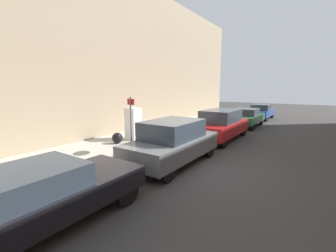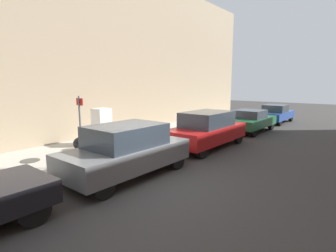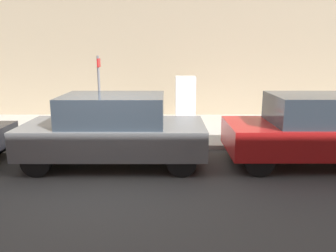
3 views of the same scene
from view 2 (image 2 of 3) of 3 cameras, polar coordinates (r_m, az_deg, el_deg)
The scene contains 12 objects.
ground_plane at distance 8.53m, azimuth -5.07°, elevation -11.74°, with size 80.00×80.00×0.00m, color #383533.
sidewalk_slab at distance 11.79m, azimuth -20.37°, elevation -6.04°, with size 4.72×44.00×0.13m, color #B2ADA0.
building_facade_near at distance 14.39m, azimuth -28.27°, elevation 15.77°, with size 1.67×39.60×9.92m, color tan.
discarded_refrigerator at distance 12.90m, azimuth -14.19°, elevation -0.17°, with size 0.71×0.72×1.77m.
manhole_cover at distance 11.40m, azimuth -27.83°, elevation -6.69°, with size 0.70×0.70×0.02m, color #47443F.
street_sign_post at distance 9.49m, azimuth -18.51°, elevation -0.44°, with size 0.36×0.07×2.51m.
fire_hydrant at distance 17.65m, azimuth 11.48°, elevation 0.71°, with size 0.22×0.22×0.73m.
trash_bag at distance 12.35m, azimuth -18.68°, elevation -3.63°, with size 0.56×0.56×0.56m, color black.
parked_suv_gray at distance 8.76m, azimuth -9.01°, elevation -5.19°, with size 1.96×4.41×1.73m.
parked_suv_red at distance 12.68m, azimuth 8.46°, elevation -0.70°, with size 1.92×4.68×1.74m.
parked_sedan_green at distance 17.52m, azimuth 17.52°, elevation 1.19°, with size 1.88×4.32×1.41m.
parked_hatchback_blue at distance 22.32m, azimuth 22.38°, elevation 2.51°, with size 1.77×4.19×1.42m.
Camera 2 is at (5.58, -5.70, 3.04)m, focal length 28.00 mm.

